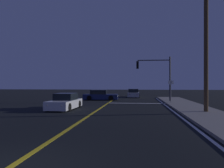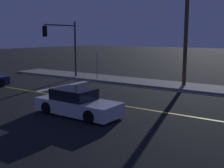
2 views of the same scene
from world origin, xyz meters
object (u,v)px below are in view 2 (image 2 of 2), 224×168
(car_following_oncoming_white, at_px, (77,103))
(traffic_signal_near_right, at_px, (64,41))
(utility_pole_right, at_px, (187,14))
(street_sign_corner, at_px, (97,62))

(car_following_oncoming_white, bearing_deg, traffic_signal_near_right, -132.77)
(utility_pole_right, xyz_separation_m, street_sign_corner, (-1.40, 7.67, -3.96))
(car_following_oncoming_white, distance_m, traffic_signal_near_right, 12.54)
(street_sign_corner, bearing_deg, utility_pole_right, -79.66)
(street_sign_corner, bearing_deg, car_following_oncoming_white, -148.27)
(utility_pole_right, bearing_deg, street_sign_corner, 100.34)
(car_following_oncoming_white, bearing_deg, street_sign_corner, -147.10)
(car_following_oncoming_white, bearing_deg, utility_pole_right, 172.39)
(car_following_oncoming_white, xyz_separation_m, traffic_signal_near_right, (8.45, 8.77, 3.01))
(car_following_oncoming_white, distance_m, street_sign_corner, 11.40)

